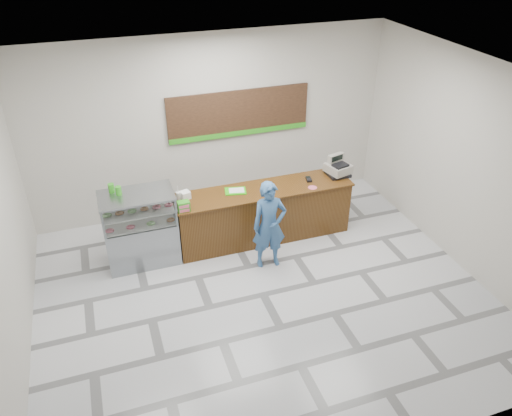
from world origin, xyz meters
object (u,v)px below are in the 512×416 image
object	(u,v)px
serving_tray	(236,191)
customer	(269,225)
cash_register	(338,168)
display_case	(140,228)
sales_counter	(263,213)

from	to	relation	value
serving_tray	customer	size ratio (longest dim) A/B	0.26
cash_register	serving_tray	distance (m)	2.00
display_case	customer	bearing A→B (deg)	-21.42
display_case	serving_tray	bearing A→B (deg)	2.61
sales_counter	display_case	world-z (taller)	display_case
display_case	cash_register	world-z (taller)	cash_register
serving_tray	customer	world-z (taller)	customer
sales_counter	display_case	distance (m)	2.23
cash_register	display_case	bearing A→B (deg)	166.53
sales_counter	serving_tray	distance (m)	0.73
sales_counter	cash_register	distance (m)	1.64
cash_register	serving_tray	xyz separation A→B (m)	(-2.00, 0.00, -0.13)
customer	cash_register	bearing A→B (deg)	32.93
cash_register	customer	xyz separation A→B (m)	(-1.68, -0.88, -0.38)
sales_counter	serving_tray	bearing A→B (deg)	171.06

